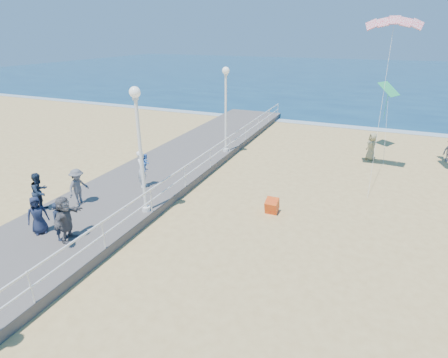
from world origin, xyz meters
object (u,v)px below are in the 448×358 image
at_px(spectator_7, 40,192).
at_px(spectator_4, 37,215).
at_px(lamp_post_far, 226,101).
at_px(toddler_held, 146,162).
at_px(box_kite, 272,207).
at_px(beach_walker_c, 371,147).
at_px(spectator_0, 60,221).
at_px(woman_holding_toddler, 143,169).
at_px(spectator_5, 66,219).
at_px(spectator_2, 78,187).
at_px(lamp_post_mid, 139,139).

bearing_deg(spectator_7, spectator_4, -143.96).
relative_size(lamp_post_far, spectator_7, 3.06).
distance_m(toddler_held, box_kite, 6.53).
relative_size(beach_walker_c, box_kite, 2.98).
bearing_deg(beach_walker_c, spectator_0, -57.12).
bearing_deg(beach_walker_c, spectator_7, -66.12).
height_order(lamp_post_far, spectator_7, lamp_post_far).
height_order(lamp_post_far, woman_holding_toddler, lamp_post_far).
bearing_deg(spectator_5, box_kite, -61.35).
distance_m(woman_holding_toddler, beach_walker_c, 14.41).
bearing_deg(woman_holding_toddler, box_kite, -99.79).
distance_m(toddler_held, spectator_2, 3.36).
height_order(lamp_post_mid, spectator_0, lamp_post_mid).
distance_m(lamp_post_mid, box_kite, 6.53).
relative_size(lamp_post_far, woman_holding_toddler, 2.82).
xyz_separation_m(spectator_5, box_kite, (6.24, 5.76, -0.99)).
height_order(lamp_post_mid, spectator_4, lamp_post_mid).
bearing_deg(lamp_post_mid, woman_holding_toddler, 126.84).
relative_size(spectator_7, box_kite, 2.90).
bearing_deg(spectator_7, spectator_2, -54.75).
distance_m(lamp_post_far, woman_holding_toddler, 7.42).
relative_size(spectator_2, box_kite, 2.81).
bearing_deg(box_kite, beach_walker_c, 67.34).
xyz_separation_m(spectator_4, box_kite, (7.65, 5.79, -0.86)).
height_order(spectator_4, spectator_7, spectator_7).
height_order(lamp_post_mid, spectator_7, lamp_post_mid).
relative_size(lamp_post_far, spectator_0, 3.51).
relative_size(woman_holding_toddler, spectator_5, 1.06).
height_order(woman_holding_toddler, spectator_5, woman_holding_toddler).
bearing_deg(spectator_7, beach_walker_c, -53.25).
bearing_deg(spectator_4, beach_walker_c, -2.33).
distance_m(spectator_2, spectator_7, 1.54).
height_order(spectator_2, spectator_4, spectator_2).
height_order(lamp_post_far, beach_walker_c, lamp_post_far).
relative_size(spectator_4, box_kite, 2.55).
relative_size(lamp_post_far, box_kite, 8.87).
height_order(spectator_4, box_kite, spectator_4).
height_order(toddler_held, beach_walker_c, toddler_held).
relative_size(spectator_5, beach_walker_c, 0.99).
bearing_deg(spectator_0, woman_holding_toddler, 2.80).
distance_m(woman_holding_toddler, spectator_0, 5.25).
relative_size(lamp_post_far, spectator_4, 3.48).
bearing_deg(toddler_held, spectator_4, 152.23).
distance_m(lamp_post_mid, spectator_2, 4.00).
bearing_deg(spectator_7, box_kite, -74.51).
relative_size(lamp_post_mid, box_kite, 8.87).
bearing_deg(beach_walker_c, lamp_post_far, -93.24).
relative_size(spectator_2, spectator_7, 0.97).
distance_m(lamp_post_far, spectator_5, 12.38).
height_order(spectator_0, spectator_4, spectator_4).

